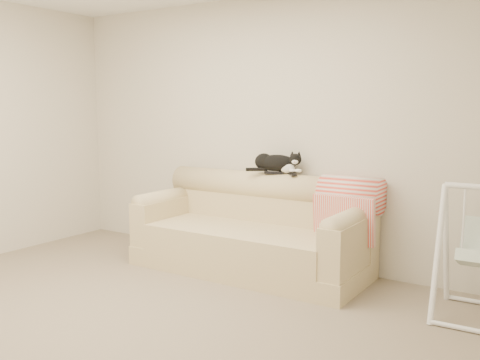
{
  "coord_description": "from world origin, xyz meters",
  "views": [
    {
      "loc": [
        2.58,
        -2.59,
        1.51
      ],
      "look_at": [
        0.07,
        1.27,
        0.9
      ],
      "focal_mm": 40.0,
      "sensor_mm": 36.0,
      "label": 1
    }
  ],
  "objects_px": {
    "remote_a": "(274,172)",
    "tuxedo_cat": "(277,163)",
    "remote_b": "(292,174)",
    "sofa": "(253,233)"
  },
  "relations": [
    {
      "from": "sofa",
      "to": "tuxedo_cat",
      "type": "bearing_deg",
      "value": 64.24
    },
    {
      "from": "remote_a",
      "to": "remote_b",
      "type": "xyz_separation_m",
      "value": [
        0.19,
        0.01,
        -0.0
      ]
    },
    {
      "from": "remote_a",
      "to": "tuxedo_cat",
      "type": "relative_size",
      "value": 0.35
    },
    {
      "from": "remote_a",
      "to": "remote_b",
      "type": "height_order",
      "value": "remote_a"
    },
    {
      "from": "tuxedo_cat",
      "to": "remote_a",
      "type": "bearing_deg",
      "value": -131.24
    },
    {
      "from": "sofa",
      "to": "tuxedo_cat",
      "type": "relative_size",
      "value": 4.18
    },
    {
      "from": "sofa",
      "to": "remote_a",
      "type": "height_order",
      "value": "remote_a"
    },
    {
      "from": "remote_b",
      "to": "tuxedo_cat",
      "type": "relative_size",
      "value": 0.3
    },
    {
      "from": "sofa",
      "to": "remote_a",
      "type": "bearing_deg",
      "value": 66.04
    },
    {
      "from": "remote_a",
      "to": "tuxedo_cat",
      "type": "height_order",
      "value": "tuxedo_cat"
    }
  ]
}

